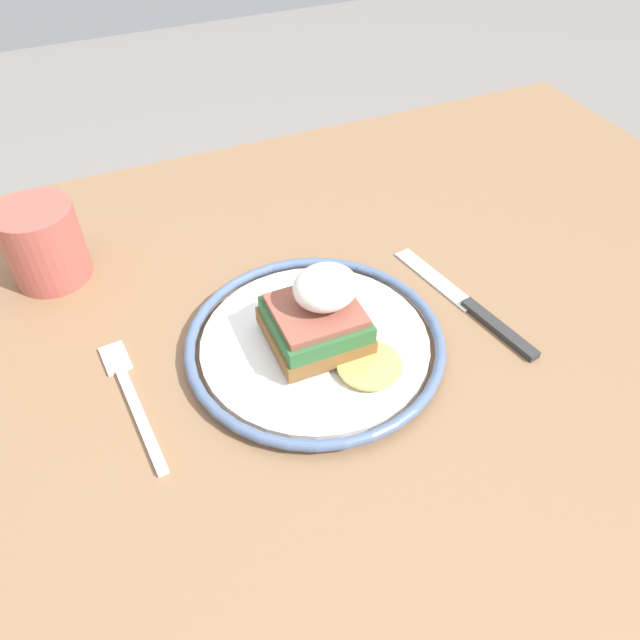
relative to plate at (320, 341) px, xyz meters
name	(u,v)px	position (x,y,z in m)	size (l,w,h in m)	color
dining_table	(320,426)	(0.00, -0.01, -0.11)	(1.13, 0.80, 0.73)	#846042
plate	(320,341)	(0.00, 0.00, 0.00)	(0.24, 0.24, 0.02)	white
sandwich	(322,314)	(0.00, 0.00, 0.04)	(0.10, 0.12, 0.08)	brown
fork	(131,396)	(-0.17, 0.01, -0.01)	(0.03, 0.16, 0.00)	silver
knife	(473,309)	(0.16, -0.01, -0.01)	(0.05, 0.19, 0.01)	#2D2D2D
cup	(43,242)	(-0.21, 0.20, 0.03)	(0.08, 0.08, 0.08)	#AD5147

